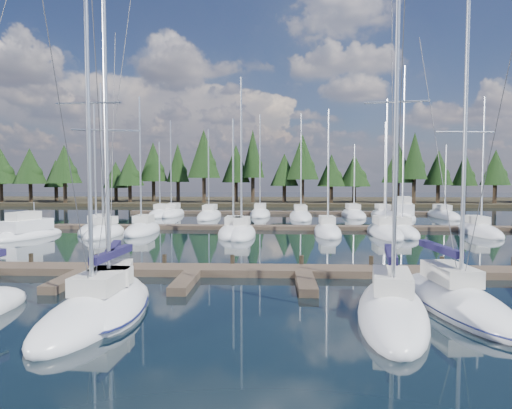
{
  "coord_description": "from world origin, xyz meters",
  "views": [
    {
      "loc": [
        -1.51,
        -7.18,
        5.41
      ],
      "look_at": [
        -2.76,
        22.0,
        3.66
      ],
      "focal_mm": 32.0,
      "sensor_mm": 36.0,
      "label": 1
    }
  ],
  "objects_px": {
    "front_sailboat_1": "(111,300)",
    "motor_yacht_left": "(28,233)",
    "front_sailboat_4": "(455,301)",
    "main_dock": "(303,273)",
    "motor_yacht_right": "(403,215)",
    "front_sailboat_2": "(98,310)",
    "front_sailboat_3": "(392,310)"
  },
  "relations": [
    {
      "from": "front_sailboat_1",
      "to": "motor_yacht_left",
      "type": "height_order",
      "value": "front_sailboat_1"
    },
    {
      "from": "front_sailboat_4",
      "to": "motor_yacht_left",
      "type": "relative_size",
      "value": 1.61
    },
    {
      "from": "front_sailboat_1",
      "to": "motor_yacht_left",
      "type": "bearing_deg",
      "value": 125.93
    },
    {
      "from": "main_dock",
      "to": "motor_yacht_right",
      "type": "relative_size",
      "value": 4.4
    },
    {
      "from": "front_sailboat_2",
      "to": "front_sailboat_3",
      "type": "distance_m",
      "value": 11.33
    },
    {
      "from": "front_sailboat_1",
      "to": "front_sailboat_2",
      "type": "xyz_separation_m",
      "value": [
        0.08,
        -1.58,
        0.02
      ]
    },
    {
      "from": "front_sailboat_4",
      "to": "motor_yacht_right",
      "type": "distance_m",
      "value": 42.07
    },
    {
      "from": "front_sailboat_1",
      "to": "motor_yacht_right",
      "type": "xyz_separation_m",
      "value": [
        23.51,
        41.46,
        0.24
      ]
    },
    {
      "from": "front_sailboat_2",
      "to": "front_sailboat_4",
      "type": "relative_size",
      "value": 1.13
    },
    {
      "from": "motor_yacht_right",
      "to": "main_dock",
      "type": "bearing_deg",
      "value": -113.06
    },
    {
      "from": "front_sailboat_3",
      "to": "front_sailboat_4",
      "type": "relative_size",
      "value": 1.13
    },
    {
      "from": "front_sailboat_3",
      "to": "motor_yacht_right",
      "type": "relative_size",
      "value": 1.48
    },
    {
      "from": "front_sailboat_1",
      "to": "front_sailboat_2",
      "type": "relative_size",
      "value": 0.9
    },
    {
      "from": "front_sailboat_2",
      "to": "front_sailboat_3",
      "type": "height_order",
      "value": "front_sailboat_3"
    },
    {
      "from": "motor_yacht_left",
      "to": "front_sailboat_3",
      "type": "bearing_deg",
      "value": -39.72
    },
    {
      "from": "front_sailboat_3",
      "to": "front_sailboat_4",
      "type": "bearing_deg",
      "value": 26.56
    },
    {
      "from": "main_dock",
      "to": "motor_yacht_right",
      "type": "distance_m",
      "value": 38.57
    },
    {
      "from": "motor_yacht_right",
      "to": "motor_yacht_left",
      "type": "bearing_deg",
      "value": -152.37
    },
    {
      "from": "main_dock",
      "to": "front_sailboat_1",
      "type": "bearing_deg",
      "value": -144.58
    },
    {
      "from": "front_sailboat_4",
      "to": "motor_yacht_left",
      "type": "height_order",
      "value": "front_sailboat_4"
    },
    {
      "from": "main_dock",
      "to": "motor_yacht_left",
      "type": "distance_m",
      "value": 28.16
    },
    {
      "from": "front_sailboat_1",
      "to": "motor_yacht_right",
      "type": "distance_m",
      "value": 47.67
    },
    {
      "from": "main_dock",
      "to": "motor_yacht_left",
      "type": "xyz_separation_m",
      "value": [
        -23.72,
        15.16,
        0.23
      ]
    },
    {
      "from": "main_dock",
      "to": "front_sailboat_3",
      "type": "relative_size",
      "value": 2.97
    },
    {
      "from": "front_sailboat_1",
      "to": "motor_yacht_left",
      "type": "xyz_separation_m",
      "value": [
        -15.32,
        21.14,
        0.16
      ]
    },
    {
      "from": "main_dock",
      "to": "front_sailboat_2",
      "type": "relative_size",
      "value": 2.99
    },
    {
      "from": "main_dock",
      "to": "front_sailboat_1",
      "type": "xyz_separation_m",
      "value": [
        -8.41,
        -5.98,
        0.07
      ]
    },
    {
      "from": "front_sailboat_2",
      "to": "front_sailboat_4",
      "type": "height_order",
      "value": "front_sailboat_2"
    },
    {
      "from": "front_sailboat_1",
      "to": "motor_yacht_right",
      "type": "relative_size",
      "value": 1.33
    },
    {
      "from": "front_sailboat_3",
      "to": "motor_yacht_left",
      "type": "relative_size",
      "value": 1.82
    },
    {
      "from": "front_sailboat_1",
      "to": "front_sailboat_2",
      "type": "bearing_deg",
      "value": -87.08
    },
    {
      "from": "front_sailboat_1",
      "to": "front_sailboat_3",
      "type": "xyz_separation_m",
      "value": [
        11.4,
        -1.06,
        0.02
      ]
    }
  ]
}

